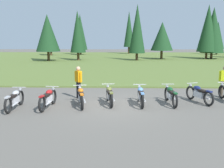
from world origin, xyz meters
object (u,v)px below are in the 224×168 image
Objects in this scene: motorcycle_navy at (199,94)px; motorcycle_olive at (110,95)px; motorcycle_orange at (81,97)px; motorcycle_sky_blue at (141,96)px; motorcycle_silver at (15,99)px; rider_near_row_end at (224,80)px; motorcycle_british_green at (171,95)px; motorcycle_red at (48,98)px; rider_checking_bike at (78,80)px.

motorcycle_olive is at bearing -174.52° from motorcycle_navy.
motorcycle_sky_blue is (2.77, 0.29, 0.00)m from motorcycle_orange.
rider_near_row_end is at bearing 14.02° from motorcycle_silver.
motorcycle_orange is 5.68m from motorcycle_navy.
rider_near_row_end is (1.63, 1.12, 0.51)m from motorcycle_navy.
motorcycle_silver is 1.00× the size of motorcycle_sky_blue.
motorcycle_navy is (1.44, 0.37, 0.00)m from motorcycle_british_green.
motorcycle_sky_blue is at bearing 9.09° from motorcycle_silver.
motorcycle_red and motorcycle_olive have the same top height.
motorcycle_silver is 3.28m from rider_checking_bike.
motorcycle_navy is at bearing 9.38° from motorcycle_silver.
motorcycle_olive is 4.34m from motorcycle_navy.
motorcycle_silver is 10.40m from rider_near_row_end.
motorcycle_sky_blue is (4.18, 0.67, 0.00)m from motorcycle_red.
motorcycle_red is 1.26× the size of rider_near_row_end.
motorcycle_sky_blue is at bearing -160.11° from rider_near_row_end.
motorcycle_silver is at bearing -167.91° from motorcycle_orange.
motorcycle_navy is (8.45, 1.40, 0.00)m from motorcycle_silver.
motorcycle_sky_blue is at bearing -20.71° from rider_checking_bike.
motorcycle_red is at bearing -164.82° from motorcycle_orange.
motorcycle_silver is at bearing -140.27° from rider_checking_bike.
motorcycle_red is at bearing -170.53° from motorcycle_navy.
motorcycle_sky_blue is 1.04× the size of motorcycle_navy.
motorcycle_olive is at bearing -33.53° from rider_checking_bike.
rider_checking_bike reaches higher than motorcycle_silver.
motorcycle_red is 5.66m from motorcycle_british_green.
motorcycle_navy is 2.04m from rider_near_row_end.
motorcycle_british_green is (2.88, 0.04, 0.00)m from motorcycle_olive.
motorcycle_sky_blue is at bearing -174.85° from motorcycle_british_green.
motorcycle_red is 1.01× the size of motorcycle_orange.
motorcycle_british_green is 3.45m from rider_near_row_end.
rider_near_row_end is (5.95, 1.54, 0.51)m from motorcycle_olive.
motorcycle_british_green is at bearing -165.46° from motorcycle_navy.
rider_near_row_end is (3.06, 1.49, 0.51)m from motorcycle_british_green.
motorcycle_silver is at bearing -170.91° from motorcycle_sky_blue.
motorcycle_olive is at bearing 16.09° from motorcycle_orange.
rider_checking_bike is at bearing 146.47° from motorcycle_olive.
motorcycle_british_green is 1.26× the size of rider_near_row_end.
motorcycle_sky_blue is at bearing 9.14° from motorcycle_red.
rider_near_row_end is 7.60m from rider_checking_bike.
rider_checking_bike reaches higher than motorcycle_british_green.
rider_near_row_end reaches higher than motorcycle_red.
rider_near_row_end is at bearing 14.77° from motorcycle_orange.
motorcycle_sky_blue is 2.90m from motorcycle_navy.
rider_near_row_end is at bearing 14.47° from motorcycle_olive.
motorcycle_orange is at bearing -76.98° from rider_checking_bike.
motorcycle_orange is 1.24× the size of rider_checking_bike.
motorcycle_orange is (2.83, 0.61, 0.00)m from motorcycle_silver.
motorcycle_red is 2.20m from rider_checking_bike.
motorcycle_british_green is (5.60, 0.80, 0.00)m from motorcycle_red.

